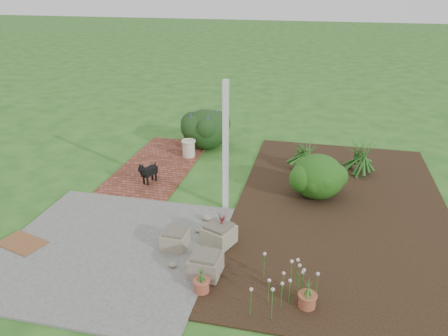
% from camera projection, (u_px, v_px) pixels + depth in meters
% --- Properties ---
extents(ground, '(80.00, 80.00, 0.00)m').
position_uv_depth(ground, '(209.00, 208.00, 8.47)').
color(ground, '#245A1C').
rests_on(ground, ground).
extents(concrete_patio, '(3.50, 3.50, 0.04)m').
position_uv_depth(concrete_patio, '(109.00, 249.00, 7.16)').
color(concrete_patio, '#595957').
rests_on(concrete_patio, ground).
extents(brick_path, '(1.60, 3.50, 0.04)m').
position_uv_depth(brick_path, '(159.00, 165.00, 10.38)').
color(brick_path, brown).
rests_on(brick_path, ground).
extents(garden_bed, '(4.00, 7.00, 0.03)m').
position_uv_depth(garden_bed, '(341.00, 209.00, 8.40)').
color(garden_bed, black).
rests_on(garden_bed, ground).
extents(veranda_post, '(0.10, 0.10, 2.50)m').
position_uv_depth(veranda_post, '(226.00, 147.00, 8.00)').
color(veranda_post, white).
rests_on(veranda_post, ground).
extents(stone_trough_near, '(0.47, 0.47, 0.30)m').
position_uv_depth(stone_trough_near, '(206.00, 265.00, 6.48)').
color(stone_trough_near, '#716155').
rests_on(stone_trough_near, concrete_patio).
extents(stone_trough_mid, '(0.40, 0.40, 0.27)m').
position_uv_depth(stone_trough_mid, '(175.00, 240.00, 7.14)').
color(stone_trough_mid, gray).
rests_on(stone_trough_mid, concrete_patio).
extents(stone_trough_far, '(0.60, 0.60, 0.31)m').
position_uv_depth(stone_trough_far, '(219.00, 235.00, 7.23)').
color(stone_trough_far, gray).
rests_on(stone_trough_far, concrete_patio).
extents(coir_doormat, '(0.85, 0.67, 0.02)m').
position_uv_depth(coir_doormat, '(22.00, 243.00, 7.27)').
color(coir_doormat, brown).
rests_on(coir_doormat, concrete_patio).
extents(black_dog, '(0.30, 0.52, 0.47)m').
position_uv_depth(black_dog, '(148.00, 171.00, 9.30)').
color(black_dog, black).
rests_on(black_dog, brick_path).
extents(cream_ceramic_urn, '(0.32, 0.32, 0.41)m').
position_uv_depth(cream_ceramic_urn, '(189.00, 148.00, 10.74)').
color(cream_ceramic_urn, beige).
rests_on(cream_ceramic_urn, brick_path).
extents(evergreen_shrub, '(1.34, 1.34, 0.89)m').
position_uv_depth(evergreen_shrub, '(318.00, 175.00, 8.73)').
color(evergreen_shrub, '#0F370B').
rests_on(evergreen_shrub, garden_bed).
extents(agapanthus_clump_back, '(1.17, 1.17, 0.89)m').
position_uv_depth(agapanthus_clump_back, '(360.00, 155.00, 9.75)').
color(agapanthus_clump_back, '#11421A').
rests_on(agapanthus_clump_back, garden_bed).
extents(agapanthus_clump_front, '(1.13, 1.13, 0.88)m').
position_uv_depth(agapanthus_clump_front, '(304.00, 151.00, 9.96)').
color(agapanthus_clump_front, '#1A3A0D').
rests_on(agapanthus_clump_front, garden_bed).
extents(pink_flower_patch, '(0.99, 0.99, 0.59)m').
position_uv_depth(pink_flower_patch, '(286.00, 284.00, 5.87)').
color(pink_flower_patch, '#113D0F').
rests_on(pink_flower_patch, garden_bed).
extents(terracotta_pot_bronze, '(0.34, 0.34, 0.23)m').
position_uv_depth(terracotta_pot_bronze, '(222.00, 236.00, 7.29)').
color(terracotta_pot_bronze, '#A34E37').
rests_on(terracotta_pot_bronze, garden_bed).
extents(terracotta_pot_small_left, '(0.28, 0.28, 0.20)m').
position_uv_depth(terracotta_pot_small_left, '(307.00, 300.00, 5.87)').
color(terracotta_pot_small_left, '#9A4F34').
rests_on(terracotta_pot_small_left, garden_bed).
extents(terracotta_pot_small_right, '(0.24, 0.24, 0.19)m').
position_uv_depth(terracotta_pot_small_right, '(202.00, 285.00, 6.16)').
color(terracotta_pot_small_right, '#A14F36').
rests_on(terracotta_pot_small_right, garden_bed).
extents(purple_flowering_bush, '(1.51, 1.51, 1.03)m').
position_uv_depth(purple_flowering_bush, '(205.00, 128.00, 11.32)').
color(purple_flowering_bush, black).
rests_on(purple_flowering_bush, ground).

